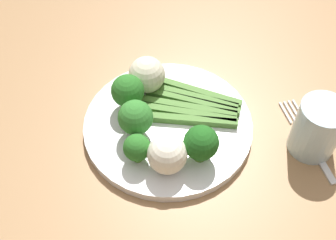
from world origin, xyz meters
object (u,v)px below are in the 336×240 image
Objects in this scene: asparagus_bundle at (191,105)px; broccoli_back at (136,118)px; dining_table at (196,174)px; cauliflower_near_center at (147,75)px; broccoli_outer_edge at (137,148)px; water_glass at (317,128)px; fork at (307,138)px; broccoli_front at (201,143)px; broccoli_right at (128,91)px; cauliflower_left at (167,154)px; plate at (168,125)px.

broccoli_back reaches higher than asparagus_bundle.
cauliflower_near_center is (-0.07, 0.11, 0.15)m from dining_table.
broccoli_outer_edge is 0.27m from water_glass.
asparagus_bundle reaches higher than fork.
broccoli_front is (-0.01, -0.04, 0.15)m from dining_table.
broccoli_right is 1.05× the size of cauliflower_near_center.
cauliflower_left is at bearing -59.40° from broccoli_back.
cauliflower_left is at bearing -85.73° from cauliflower_near_center.
dining_table is 7.50× the size of asparagus_bundle.
broccoli_front is 0.09m from broccoli_outer_edge.
cauliflower_near_center is at bearing 111.89° from broccoli_front.
fork is (0.23, 0.03, -0.04)m from cauliflower_left.
broccoli_back is 1.07× the size of cauliflower_near_center.
fork is (0.22, -0.05, -0.01)m from plate.
broccoli_back reaches higher than cauliflower_left.
cauliflower_near_center is 0.67× the size of water_glass.
cauliflower_near_center is 0.28m from fork.
asparagus_bundle is 2.80× the size of cauliflower_near_center.
water_glass is at bearing -11.66° from dining_table.
dining_table is 0.18m from broccoli_outer_edge.
asparagus_bundle is 0.10m from broccoli_right.
plate is (-0.04, 0.03, 0.11)m from dining_table.
dining_table is at bearing 79.35° from broccoli_front.
broccoli_right and broccoli_back have the same top height.
broccoli_right is 0.39× the size of fork.
cauliflower_near_center is at bearing 94.27° from cauliflower_left.
plate is at bearing 49.59° from broccoli_outer_edge.
cauliflower_left is at bearing -98.69° from plate.
asparagus_bundle is 0.10m from broccoli_back.
broccoli_front is 0.18m from water_glass.
water_glass is at bearing 166.36° from fork.
cauliflower_left is (0.04, -0.07, -0.01)m from broccoli_back.
cauliflower_near_center reaches higher than plate.
broccoli_right is at bearing 64.47° from fork.
broccoli_outer_edge is 0.85× the size of cauliflower_left.
broccoli_right is 0.13m from cauliflower_left.
broccoli_back reaches higher than broccoli_front.
broccoli_right reaches higher than dining_table.
cauliflower_near_center is (-0.06, 0.15, -0.01)m from broccoli_front.
dining_table is 25.99× the size of broccoli_outer_edge.
fork is (0.17, -0.08, -0.02)m from asparagus_bundle.
dining_table is 0.16m from broccoli_front.
plate is at bearing 81.31° from cauliflower_left.
broccoli_right reaches higher than plate.
asparagus_bundle reaches higher than plate.
broccoli_front is 0.97× the size of broccoli_back.
broccoli_back is at bearing -105.82° from cauliflower_near_center.
broccoli_front is 0.11m from broccoli_back.
broccoli_front and broccoli_right have the same top height.
broccoli_right is 0.99× the size of broccoli_back.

